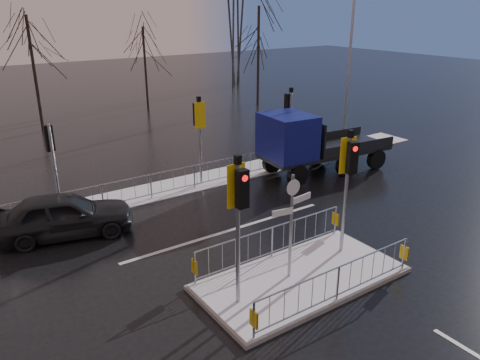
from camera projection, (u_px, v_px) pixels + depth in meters
ground at (301, 280)px, 13.41m from camera, size 120.00×120.00×0.00m
snow_verge at (168, 189)px, 20.04m from camera, size 30.00×2.00×0.04m
lane_markings at (309, 285)px, 13.15m from camera, size 8.00×11.38×0.01m
traffic_island at (301, 268)px, 13.28m from camera, size 6.00×3.04×4.15m
far_kerb_fixtures at (178, 169)px, 19.46m from camera, size 18.00×0.65×3.83m
car_far_lane at (64, 215)px, 15.75m from camera, size 4.82×2.91×1.53m
flatbed_truck at (304, 142)px, 21.16m from camera, size 6.54×2.86×2.95m
tree_far_a at (31, 52)px, 27.63m from camera, size 3.75×3.75×7.08m
tree_far_b at (144, 53)px, 33.65m from camera, size 3.25×3.25×6.14m
tree_far_c at (259, 37)px, 35.24m from camera, size 4.00×4.00×7.55m
street_lamp_right at (350, 67)px, 24.04m from camera, size 1.25×0.18×8.00m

